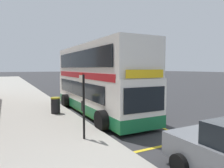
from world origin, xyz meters
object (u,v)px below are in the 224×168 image
at_px(parked_car_maroon_behind, 83,80).
at_px(litter_bin, 56,105).
at_px(double_decker_bus, 97,82).
at_px(bus_stop_sign, 83,100).

xyz_separation_m(parked_car_maroon_behind, litter_bin, (-9.84, -22.83, -0.15)).
height_order(double_decker_bus, litter_bin, double_decker_bus).
bearing_deg(bus_stop_sign, parked_car_maroon_behind, 70.64).
xyz_separation_m(double_decker_bus, bus_stop_sign, (-2.59, -4.62, -0.36)).
distance_m(double_decker_bus, parked_car_maroon_behind, 24.45).
distance_m(parked_car_maroon_behind, litter_bin, 24.86).
xyz_separation_m(bus_stop_sign, parked_car_maroon_behind, (9.82, 27.95, -0.90)).
bearing_deg(double_decker_bus, litter_bin, 169.21).
xyz_separation_m(double_decker_bus, litter_bin, (-2.61, 0.50, -1.42)).
relative_size(double_decker_bus, parked_car_maroon_behind, 2.49).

